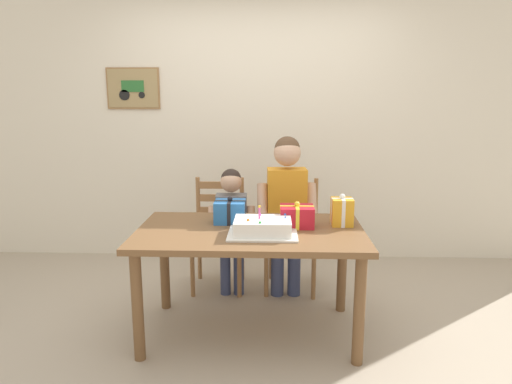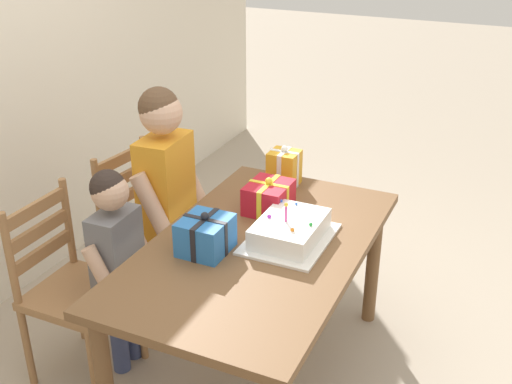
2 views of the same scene
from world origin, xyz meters
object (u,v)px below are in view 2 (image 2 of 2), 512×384
Objects in this scene: dining_table at (258,262)px; chair_right at (147,230)px; birthday_cake at (290,230)px; gift_box_red_large at (206,235)px; child_younger at (117,253)px; gift_box_corner_small at (269,197)px; chair_left at (72,288)px; gift_box_beside_cake at (284,168)px; child_older at (166,185)px.

chair_right reaches higher than dining_table.
birthday_cake is 2.03× the size of gift_box_red_large.
child_younger reaches higher than gift_box_red_large.
chair_left is (-0.62, 0.72, -0.34)m from gift_box_corner_small.
gift_box_red_large reaches higher than chair_right.
dining_table is 3.41× the size of birthday_cake.
chair_left is 1.00× the size of chair_right.
gift_box_red_large is 0.74m from chair_left.
gift_box_beside_cake is 0.17× the size of child_older.
gift_box_corner_small is (0.23, 0.20, 0.02)m from birthday_cake.
chair_right reaches higher than gift_box_corner_small.
birthday_cake is 0.81m from child_younger.
chair_left is (-0.93, 0.67, -0.37)m from gift_box_beside_cake.
birthday_cake is (0.09, -0.11, 0.14)m from dining_table.
child_younger reaches higher than gift_box_beside_cake.
chair_left and chair_right have the same top height.
child_younger reaches higher than dining_table.
chair_left is 0.62m from chair_right.
child_younger is (-0.27, 0.74, -0.16)m from birthday_cake.
dining_table is 0.20m from birthday_cake.
child_older reaches higher than gift_box_red_large.
child_younger is (-0.44, 0.00, -0.16)m from child_older.
gift_box_beside_cake is at bearing 12.26° from dining_table.
gift_box_beside_cake reaches higher than dining_table.
gift_box_corner_small is at bearing 15.62° from dining_table.
gift_box_red_large is 0.24× the size of chair_left.
child_older is (0.26, 0.63, 0.15)m from dining_table.
dining_table is 1.15× the size of child_older.
birthday_cake is 0.37m from gift_box_red_large.
dining_table is 0.66m from gift_box_beside_cake.
child_older is at bearing 95.64° from gift_box_corner_small.
child_younger is (-0.80, 0.50, -0.20)m from gift_box_beside_cake.
child_older is at bearing 67.75° from dining_table.
gift_box_beside_cake is 0.95× the size of gift_box_corner_small.
child_older reaches higher than gift_box_beside_cake.
chair_left is (-0.39, 0.92, -0.32)m from birthday_cake.
chair_left is at bearing 130.66° from gift_box_corner_small.
child_older is at bearing -17.46° from chair_left.
chair_right is (0.46, 0.63, -0.35)m from gift_box_red_large.
child_younger reaches higher than chair_left.
chair_right is (0.00, 0.72, -0.34)m from gift_box_corner_small.
gift_box_beside_cake is at bearing -53.83° from child_older.
dining_table is 0.36m from gift_box_corner_small.
chair_left reaches higher than dining_table.
child_younger is at bearing 109.67° from birthday_cake.
child_older is (-0.36, 0.50, -0.04)m from gift_box_beside_cake.
birthday_cake reaches higher than dining_table.
dining_table is 1.63× the size of chair_right.
gift_box_beside_cake reaches higher than chair_right.
chair_right is at bearing 73.07° from child_older.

